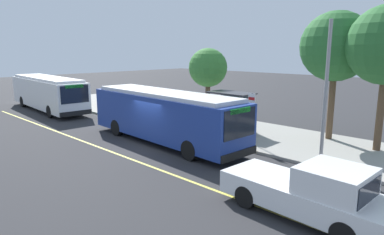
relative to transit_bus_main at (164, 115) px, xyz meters
The scene contains 12 objects.
ground_plane 1.91m from the transit_bus_main, 84.30° to the right, with size 120.00×120.00×0.00m, color #2B2B2D.
sidewalk_curb 5.23m from the transit_bus_main, 88.85° to the left, with size 44.00×6.40×0.15m, color gray.
lane_stripe_center 3.59m from the transit_bus_main, 88.20° to the right, with size 36.00×0.14×0.01m, color #E0D64C.
transit_bus_main is the anchor object (origin of this frame).
transit_bus_second 15.45m from the transit_bus_main, behind, with size 11.85×3.32×2.95m.
pickup_truck 10.50m from the transit_bus_main, 15.15° to the right, with size 5.48×2.23×1.85m.
bus_shelter 4.81m from the transit_bus_main, 76.86° to the left, with size 2.90×1.60×2.48m.
waiting_bench 4.74m from the transit_bus_main, 76.34° to the left, with size 1.60×0.48×0.95m.
route_sign_post 4.90m from the transit_bus_main, 35.83° to the left, with size 0.44×0.08×2.80m.
street_tree_near_shelter 7.04m from the transit_bus_main, 109.78° to the left, with size 2.83×2.83×5.26m.
street_tree_upstreet 10.33m from the transit_bus_main, 46.11° to the left, with size 3.90×3.90×7.25m.
utility_pole 8.69m from the transit_bus_main, 16.79° to the left, with size 0.16×0.16×6.40m, color gray.
Camera 1 is at (14.25, -11.42, 5.20)m, focal length 31.64 mm.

